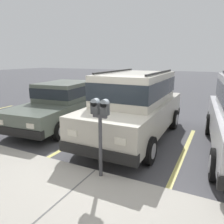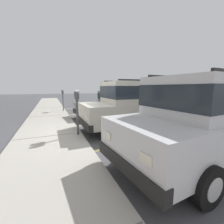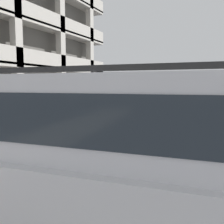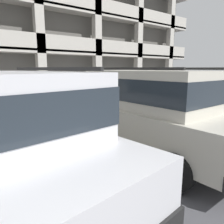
{
  "view_description": "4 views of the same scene",
  "coord_description": "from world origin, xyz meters",
  "px_view_note": "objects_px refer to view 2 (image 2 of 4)",
  "views": [
    {
      "loc": [
        -2.17,
        3.75,
        2.39
      ],
      "look_at": [
        0.26,
        -1.08,
        1.05
      ],
      "focal_mm": 35.0,
      "sensor_mm": 36.0,
      "label": 1
    },
    {
      "loc": [
        -5.32,
        1.17,
        1.75
      ],
      "look_at": [
        0.21,
        -1.11,
        0.77
      ],
      "focal_mm": 24.0,
      "sensor_mm": 36.0,
      "label": 2
    },
    {
      "loc": [
        -5.55,
        -3.25,
        1.87
      ],
      "look_at": [
        0.14,
        -0.56,
        1.19
      ],
      "focal_mm": 40.0,
      "sensor_mm": 36.0,
      "label": 3
    },
    {
      "loc": [
        -3.73,
        -5.69,
        2.02
      ],
      "look_at": [
        0.32,
        -0.56,
        0.71
      ],
      "focal_mm": 35.0,
      "sensor_mm": 36.0,
      "label": 4
    }
  ],
  "objects_px": {
    "parking_meter_near": "(77,102)",
    "red_sedan": "(209,116)",
    "silver_suv": "(139,103)",
    "dark_hatchback": "(115,103)",
    "parking_meter_far": "(63,95)"
  },
  "relations": [
    {
      "from": "red_sedan",
      "to": "dark_hatchback",
      "type": "relative_size",
      "value": 1.07
    },
    {
      "from": "parking_meter_near",
      "to": "parking_meter_far",
      "type": "bearing_deg",
      "value": 0.1
    },
    {
      "from": "parking_meter_near",
      "to": "red_sedan",
      "type": "bearing_deg",
      "value": -136.7
    },
    {
      "from": "parking_meter_near",
      "to": "parking_meter_far",
      "type": "height_order",
      "value": "parking_meter_near"
    },
    {
      "from": "silver_suv",
      "to": "red_sedan",
      "type": "xyz_separation_m",
      "value": [
        -3.06,
        0.0,
        0.0
      ]
    },
    {
      "from": "red_sedan",
      "to": "parking_meter_near",
      "type": "bearing_deg",
      "value": 38.0
    },
    {
      "from": "dark_hatchback",
      "to": "parking_meter_near",
      "type": "distance_m",
      "value": 4.25
    },
    {
      "from": "silver_suv",
      "to": "parking_meter_near",
      "type": "xyz_separation_m",
      "value": [
        -0.28,
        2.62,
        0.18
      ]
    },
    {
      "from": "parking_meter_near",
      "to": "dark_hatchback",
      "type": "bearing_deg",
      "value": -41.22
    },
    {
      "from": "silver_suv",
      "to": "parking_meter_far",
      "type": "height_order",
      "value": "silver_suv"
    },
    {
      "from": "silver_suv",
      "to": "dark_hatchback",
      "type": "height_order",
      "value": "silver_suv"
    },
    {
      "from": "dark_hatchback",
      "to": "red_sedan",
      "type": "bearing_deg",
      "value": 172.69
    },
    {
      "from": "silver_suv",
      "to": "parking_meter_near",
      "type": "height_order",
      "value": "silver_suv"
    },
    {
      "from": "red_sedan",
      "to": "dark_hatchback",
      "type": "xyz_separation_m",
      "value": [
        5.95,
        -0.17,
        -0.27
      ]
    },
    {
      "from": "silver_suv",
      "to": "parking_meter_far",
      "type": "bearing_deg",
      "value": 24.49
    }
  ]
}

